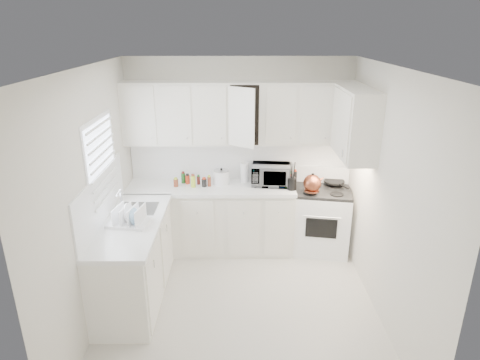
{
  "coord_description": "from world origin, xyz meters",
  "views": [
    {
      "loc": [
        -0.03,
        -3.91,
        2.95
      ],
      "look_at": [
        0.0,
        0.7,
        1.25
      ],
      "focal_mm": 31.18,
      "sensor_mm": 36.0,
      "label": 1
    }
  ],
  "objects_px": {
    "tea_kettle": "(312,182)",
    "utensil_crock": "(292,175)",
    "rice_cooker": "(221,176)",
    "stove": "(321,212)",
    "microwave": "(271,172)",
    "dish_rack": "(128,214)"
  },
  "relations": [
    {
      "from": "tea_kettle",
      "to": "utensil_crock",
      "type": "bearing_deg",
      "value": 161.23
    },
    {
      "from": "rice_cooker",
      "to": "utensil_crock",
      "type": "bearing_deg",
      "value": -27.62
    },
    {
      "from": "tea_kettle",
      "to": "stove",
      "type": "bearing_deg",
      "value": 33.44
    },
    {
      "from": "microwave",
      "to": "utensil_crock",
      "type": "relative_size",
      "value": 1.31
    },
    {
      "from": "dish_rack",
      "to": "utensil_crock",
      "type": "bearing_deg",
      "value": 38.13
    },
    {
      "from": "rice_cooker",
      "to": "microwave",
      "type": "bearing_deg",
      "value": -17.32
    },
    {
      "from": "stove",
      "to": "rice_cooker",
      "type": "relative_size",
      "value": 5.2
    },
    {
      "from": "tea_kettle",
      "to": "dish_rack",
      "type": "height_order",
      "value": "tea_kettle"
    },
    {
      "from": "utensil_crock",
      "to": "stove",
      "type": "bearing_deg",
      "value": 14.51
    },
    {
      "from": "tea_kettle",
      "to": "microwave",
      "type": "relative_size",
      "value": 0.57
    },
    {
      "from": "stove",
      "to": "rice_cooker",
      "type": "height_order",
      "value": "rice_cooker"
    },
    {
      "from": "utensil_crock",
      "to": "dish_rack",
      "type": "distance_m",
      "value": 2.13
    },
    {
      "from": "tea_kettle",
      "to": "dish_rack",
      "type": "bearing_deg",
      "value": -164.09
    },
    {
      "from": "tea_kettle",
      "to": "rice_cooker",
      "type": "height_order",
      "value": "tea_kettle"
    },
    {
      "from": "microwave",
      "to": "dish_rack",
      "type": "relative_size",
      "value": 1.2
    },
    {
      "from": "dish_rack",
      "to": "rice_cooker",
      "type": "bearing_deg",
      "value": 62.01
    },
    {
      "from": "microwave",
      "to": "utensil_crock",
      "type": "height_order",
      "value": "utensil_crock"
    },
    {
      "from": "stove",
      "to": "microwave",
      "type": "distance_m",
      "value": 0.89
    },
    {
      "from": "stove",
      "to": "rice_cooker",
      "type": "xyz_separation_m",
      "value": [
        -1.36,
        0.1,
        0.48
      ]
    },
    {
      "from": "microwave",
      "to": "rice_cooker",
      "type": "height_order",
      "value": "microwave"
    },
    {
      "from": "microwave",
      "to": "dish_rack",
      "type": "xyz_separation_m",
      "value": [
        -1.62,
        -1.19,
        -0.06
      ]
    },
    {
      "from": "stove",
      "to": "dish_rack",
      "type": "relative_size",
      "value": 2.72
    }
  ]
}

